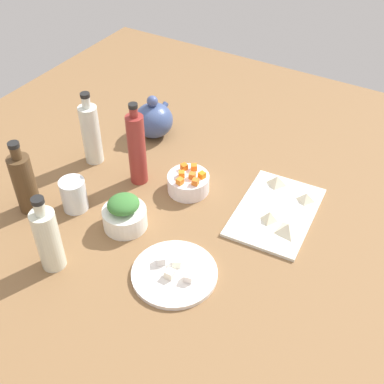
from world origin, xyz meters
The scene contains 27 objects.
tabletop centered at (0.00, 0.00, 1.50)cm, with size 190.00×190.00×3.00cm, color brown.
cutting_board centered at (9.26, -22.53, 3.50)cm, with size 31.22×21.08×1.00cm, color silver.
plate_tofu centered at (-24.94, -9.65, 3.60)cm, with size 21.91×21.91×1.20cm, color white.
bowl_greens centered at (-16.86, 11.58, 5.95)cm, with size 12.27×12.27×5.91cm, color white.
bowl_carrots centered at (5.27, 4.40, 5.69)cm, with size 12.61×12.61×5.39cm, color white.
teapot centered at (24.68, 29.93, 9.09)cm, with size 15.21×13.23×15.20cm.
bottle_0 centered at (2.68, 38.45, 13.48)cm, with size 5.88×5.88×24.54cm.
bottle_1 centered at (-25.06, 39.59, 12.70)cm, with size 6.24×6.24×23.12cm.
bottle_2 centered at (-37.68, 19.02, 12.51)cm, with size 6.24×6.24×22.61cm.
bottle_3 centered at (1.59, 19.94, 15.02)cm, with size 5.34×5.34×27.15cm.
drinking_glass_0 centered at (-18.15, 28.50, 7.88)cm, with size 7.40×7.40×9.77cm, color white.
carrot_cube_0 centered at (5.10, 2.95, 9.29)cm, with size 1.80×1.80×1.80cm, color orange.
carrot_cube_1 centered at (1.05, 4.71, 9.29)cm, with size 1.80×1.80×1.80cm, color orange.
carrot_cube_2 centered at (8.85, 4.56, 9.29)cm, with size 1.80×1.80×1.80cm, color orange.
carrot_cube_3 centered at (4.13, 6.02, 9.29)cm, with size 1.80×1.80×1.80cm, color orange.
carrot_cube_4 centered at (7.50, 7.21, 9.29)cm, with size 1.80×1.80×1.80cm, color orange.
carrot_cube_5 centered at (6.80, 0.60, 9.29)cm, with size 1.80×1.80×1.80cm, color orange.
carrot_cube_6 centered at (3.09, 0.70, 9.29)cm, with size 1.80×1.80×1.80cm, color orange.
chopped_greens_mound centered at (-16.86, 11.58, 11.08)cm, with size 8.96×8.42×4.35cm, color #387432.
tofu_cube_0 centered at (-25.40, -14.09, 5.30)cm, with size 2.20×2.20×2.20cm, color white.
tofu_cube_1 centered at (-26.82, -9.51, 5.30)cm, with size 2.20×2.20×2.20cm, color white.
tofu_cube_2 centered at (-24.13, -5.14, 5.30)cm, with size 2.20×2.20×2.20cm, color silver.
tofu_cube_3 centered at (-22.70, -9.03, 5.30)cm, with size 2.20×2.20×2.20cm, color white.
dumpling_0 centered at (4.80, -22.36, 5.51)cm, with size 4.16×3.63×3.01cm, color beige.
dumpling_1 centered at (17.81, -28.22, 5.35)cm, with size 4.03×3.86×2.69cm, color beige.
dumpling_2 centered at (2.98, -28.58, 5.48)cm, with size 5.67×5.61×2.97cm, color beige.
dumpling_3 centered at (20.35, -17.92, 5.50)cm, with size 4.54×4.45×3.01cm, color beige.
Camera 1 is at (-92.58, -54.95, 101.14)cm, focal length 46.44 mm.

